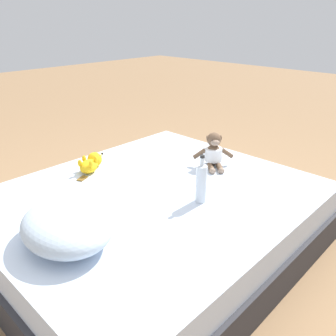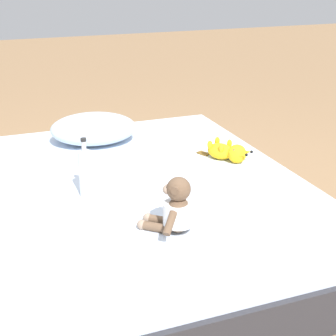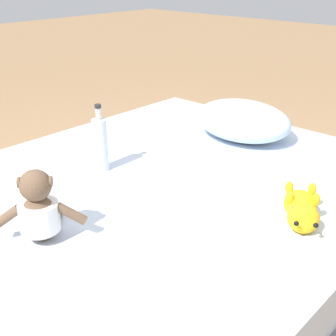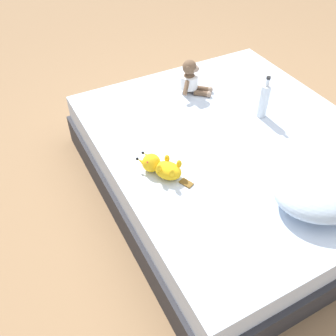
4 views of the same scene
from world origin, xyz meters
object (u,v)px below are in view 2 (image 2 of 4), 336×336
Objects in this scene: plush_yellow_creature at (227,152)px; glass_bottle at (86,173)px; pillow at (94,129)px; plush_monkey at (176,209)px; bed at (136,214)px.

glass_bottle reaches higher than plush_yellow_creature.
plush_monkey is at bearing -87.28° from pillow.
pillow is at bearing 92.72° from plush_monkey.
pillow is 0.81m from plush_yellow_creature.
plush_yellow_creature is at bearing 48.88° from plush_monkey.
glass_bottle is (-0.26, 0.45, 0.02)m from plush_monkey.
plush_yellow_creature reaches higher than bed.
glass_bottle is (-0.81, -0.17, 0.07)m from plush_yellow_creature.
bed is at bearing -173.93° from plush_yellow_creature.
bed is 6.73× the size of glass_bottle.
plush_monkey is 0.84× the size of plush_yellow_creature.
pillow is at bearing 96.01° from bed.
pillow is at bearing 137.94° from plush_yellow_creature.
bed is 7.30× the size of plush_monkey.
glass_bottle is at bearing 119.59° from plush_monkey.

